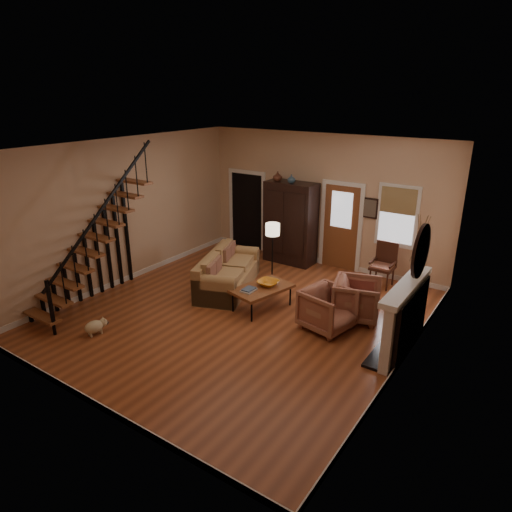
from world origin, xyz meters
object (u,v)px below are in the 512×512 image
Objects in this scene: armchair_left at (328,309)px; floor_lamp at (272,253)px; coffee_table at (262,298)px; side_chair at (383,265)px; armchair_right at (357,299)px; sofa at (228,272)px; armoire at (291,223)px.

armchair_left is 0.62× the size of floor_lamp.
side_chair is at bearing 56.65° from coffee_table.
armchair_right is at bearing -85.79° from side_chair.
floor_lamp is at bearing -151.66° from side_chair.
armchair_right is 0.88× the size of side_chair.
sofa is 1.13m from floor_lamp.
floor_lamp is (0.61, 0.89, 0.31)m from sofa.
coffee_table is 1.21× the size of side_chair.
armchair_left is at bearing -0.31° from coffee_table.
armchair_left is at bearing 141.39° from armchair_right.
armchair_left is at bearing -48.43° from armoire.
coffee_table is (1.19, -0.41, -0.16)m from sofa.
armchair_left is 2.51m from side_chair.
armchair_left reaches higher than coffee_table.
side_chair is at bearing 28.34° from floor_lamp.
sofa reaches higher than coffee_table.
armoire is 0.97× the size of sofa.
sofa is 1.74× the size of coffee_table.
armchair_right is (0.29, 0.71, 0.01)m from armchair_left.
side_chair is (2.55, -0.20, -0.54)m from armoire.
coffee_table is 3.00m from side_chair.
floor_lamp reaches higher than armchair_left.
sofa is 2.98m from armchair_right.
armchair_left is (1.49, -0.01, 0.16)m from coffee_table.
floor_lamp is at bearing -76.52° from armoire.
coffee_table is (0.91, -2.69, -0.81)m from armoire.
armoire is 1.47m from floor_lamp.
armchair_right is 2.44m from floor_lamp.
armchair_left is 0.98× the size of armchair_right.
side_chair reaches higher than coffee_table.
armoire is at bearing 53.17° from armchair_left.
side_chair is (-0.13, 1.79, 0.10)m from armchair_right.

